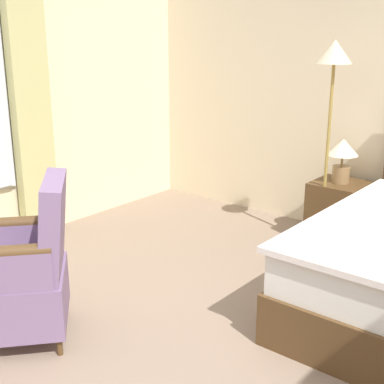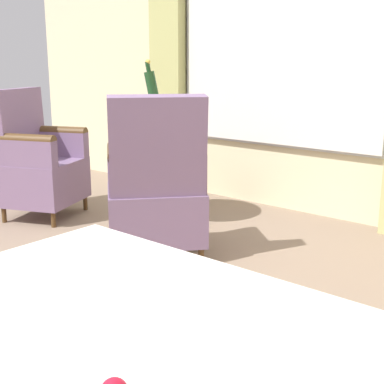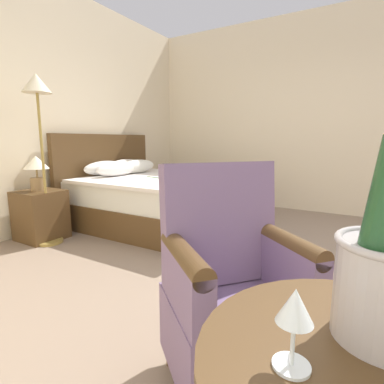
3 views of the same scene
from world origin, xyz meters
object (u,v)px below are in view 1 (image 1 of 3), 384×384
at_px(floor_lamp_brass, 332,84).
at_px(armchair_by_window, 30,273).
at_px(bedside_lamp, 343,154).
at_px(nightstand, 338,212).

bearing_deg(floor_lamp_brass, armchair_by_window, -106.56).
relative_size(bedside_lamp, floor_lamp_brass, 0.22).
bearing_deg(armchair_by_window, floor_lamp_brass, 73.44).
relative_size(nightstand, bedside_lamp, 1.42).
bearing_deg(nightstand, armchair_by_window, -106.33).
bearing_deg(bedside_lamp, nightstand, 0.00).
relative_size(bedside_lamp, armchair_by_window, 0.38).
height_order(nightstand, floor_lamp_brass, floor_lamp_brass).
xyz_separation_m(nightstand, floor_lamp_brass, (-0.05, -0.21, 1.16)).
distance_m(nightstand, bedside_lamp, 0.54).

